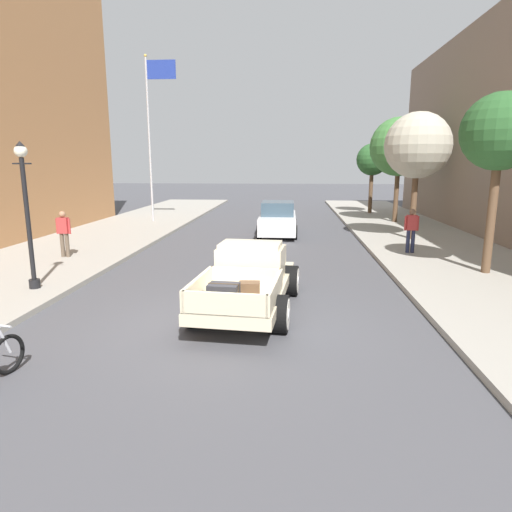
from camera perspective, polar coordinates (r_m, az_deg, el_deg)
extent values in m
plane|color=#47474C|center=(9.79, -3.96, -8.74)|extent=(140.00, 140.00, 0.00)
cube|color=beige|center=(10.55, -0.97, -4.10)|extent=(2.18, 5.03, 0.24)
cube|color=beige|center=(10.75, -0.64, -0.93)|extent=(1.65, 1.23, 0.80)
cube|color=beige|center=(10.61, -0.69, 1.43)|extent=(1.51, 1.06, 0.12)
cube|color=#3D4C5B|center=(11.27, -0.13, 0.49)|extent=(1.32, 0.16, 0.44)
cube|color=beige|center=(12.04, 0.45, -0.24)|extent=(1.45, 1.61, 0.52)
cube|color=silver|center=(12.81, 1.02, 0.41)|extent=(0.69, 0.16, 0.47)
cube|color=beige|center=(9.19, -2.57, -5.62)|extent=(1.87, 2.24, 0.04)
cube|color=beige|center=(9.33, -7.46, -4.04)|extent=(0.26, 2.10, 0.44)
cube|color=beige|center=(9.00, 2.48, -4.54)|extent=(0.26, 2.10, 0.44)
cube|color=beige|center=(8.19, -4.06, -6.23)|extent=(1.62, 0.22, 0.44)
cube|color=beige|center=(10.09, -1.38, -2.73)|extent=(1.62, 0.22, 0.44)
cylinder|color=black|center=(12.04, -4.00, -2.81)|extent=(0.43, 0.83, 0.80)
cylinder|color=silver|center=(12.08, -4.86, -2.77)|extent=(0.07, 0.65, 0.66)
cylinder|color=silver|center=(12.09, -4.90, -2.77)|extent=(0.04, 0.24, 0.24)
cylinder|color=black|center=(11.76, 4.55, -3.17)|extent=(0.43, 0.83, 0.80)
cylinder|color=silver|center=(11.75, 5.45, -3.21)|extent=(0.07, 0.65, 0.66)
cylinder|color=silver|center=(11.75, 5.49, -3.21)|extent=(0.04, 0.24, 0.24)
cylinder|color=black|center=(9.55, -7.80, -6.82)|extent=(0.43, 0.83, 0.80)
cylinder|color=silver|center=(9.60, -8.86, -6.74)|extent=(0.07, 0.65, 0.66)
cylinder|color=silver|center=(9.61, -8.91, -6.73)|extent=(0.04, 0.24, 0.24)
cylinder|color=black|center=(9.19, 3.04, -7.46)|extent=(0.43, 0.83, 0.80)
cylinder|color=silver|center=(9.18, 4.20, -7.52)|extent=(0.07, 0.65, 0.66)
cylinder|color=silver|center=(9.18, 4.26, -7.52)|extent=(0.04, 0.24, 0.24)
cube|color=#2D2D33|center=(8.84, -4.20, -4.86)|extent=(0.64, 0.49, 0.40)
cube|color=#3D2D1E|center=(8.84, -4.20, -4.86)|extent=(0.62, 0.10, 0.42)
cube|color=brown|center=(9.39, -0.88, -4.22)|extent=(0.45, 0.33, 0.28)
torus|color=black|center=(8.56, -29.32, -11.00)|extent=(0.20, 0.67, 0.67)
cylinder|color=silver|center=(8.41, -29.82, -9.24)|extent=(0.10, 0.26, 0.58)
cube|color=silver|center=(21.74, 2.82, 4.33)|extent=(1.74, 4.31, 0.80)
cube|color=#384C5B|center=(21.51, 2.83, 6.18)|extent=(1.53, 2.01, 0.64)
cylinder|color=black|center=(23.09, 0.85, 4.08)|extent=(0.22, 0.66, 0.66)
cylinder|color=black|center=(23.05, 4.96, 4.02)|extent=(0.22, 0.66, 0.66)
cylinder|color=black|center=(20.54, 0.42, 3.11)|extent=(0.22, 0.66, 0.66)
cylinder|color=black|center=(20.49, 5.04, 3.05)|extent=(0.22, 0.66, 0.66)
cylinder|color=brown|center=(17.29, -23.70, 1.30)|extent=(0.14, 0.14, 0.86)
cylinder|color=brown|center=(17.20, -23.17, 1.30)|extent=(0.14, 0.14, 0.86)
cube|color=#B23333|center=(17.14, -23.63, 3.64)|extent=(0.36, 0.22, 0.56)
cylinder|color=#B23333|center=(17.25, -24.26, 3.53)|extent=(0.09, 0.09, 0.54)
cylinder|color=#B23333|center=(17.04, -22.96, 3.55)|extent=(0.09, 0.09, 0.54)
sphere|color=#9E7051|center=(17.10, -23.74, 4.96)|extent=(0.22, 0.22, 0.22)
cylinder|color=#232847|center=(17.56, 19.01, 1.81)|extent=(0.14, 0.14, 0.86)
cylinder|color=#232847|center=(17.60, 19.58, 1.79)|extent=(0.14, 0.14, 0.86)
cube|color=#B23333|center=(17.48, 19.45, 4.09)|extent=(0.36, 0.22, 0.56)
cylinder|color=#B23333|center=(17.43, 18.75, 4.02)|extent=(0.09, 0.09, 0.54)
cylinder|color=#B23333|center=(17.54, 20.14, 3.97)|extent=(0.09, 0.09, 0.54)
sphere|color=brown|center=(17.43, 19.54, 5.39)|extent=(0.22, 0.22, 0.22)
cylinder|color=black|center=(13.32, -26.66, -3.21)|extent=(0.28, 0.28, 0.24)
cylinder|color=black|center=(13.02, -27.36, 4.13)|extent=(0.12, 0.12, 3.20)
cylinder|color=black|center=(12.94, -27.97, 10.50)|extent=(0.50, 0.04, 0.04)
sphere|color=silver|center=(12.94, -28.10, 11.86)|extent=(0.32, 0.32, 0.32)
cone|color=black|center=(12.95, -28.18, 12.65)|extent=(0.24, 0.24, 0.14)
cylinder|color=#B2B2B7|center=(26.54, -13.59, 14.11)|extent=(0.12, 0.12, 9.00)
sphere|color=gold|center=(27.14, -14.09, 23.80)|extent=(0.16, 0.16, 0.16)
cube|color=navy|center=(26.75, -12.12, 22.48)|extent=(1.60, 0.03, 1.00)
cylinder|color=brown|center=(15.10, 28.07, 4.33)|extent=(0.26, 0.26, 3.36)
sphere|color=#285628|center=(15.04, 29.02, 13.87)|extent=(2.24, 2.24, 2.24)
cylinder|color=brown|center=(20.85, 19.65, 6.22)|extent=(0.26, 0.26, 3.01)
sphere|color=#ADA893|center=(20.79, 20.15, 13.26)|extent=(2.83, 2.83, 2.83)
cylinder|color=brown|center=(26.78, 17.64, 7.44)|extent=(0.26, 0.26, 3.00)
sphere|color=#3D7538|center=(26.74, 18.01, 13.27)|extent=(3.27, 3.27, 3.27)
cylinder|color=brown|center=(31.31, 14.58, 7.96)|extent=(0.26, 0.26, 2.78)
sphere|color=#285628|center=(31.26, 14.79, 11.95)|extent=(2.12, 2.12, 2.12)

